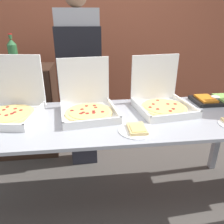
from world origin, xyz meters
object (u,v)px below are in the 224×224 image
at_px(soda_can_silver, 2,63).
at_px(soda_bottle, 13,53).
at_px(pizza_box_far_right, 88,105).
at_px(paper_plate_front_right, 137,129).
at_px(pizza_box_near_left, 161,100).
at_px(pizza_box_near_right, 10,106).
at_px(veggie_tray, 215,100).
at_px(person_server_vest, 80,73).

bearing_deg(soda_can_silver, soda_bottle, 38.27).
relative_size(pizza_box_far_right, soda_bottle, 1.39).
height_order(paper_plate_front_right, soda_bottle, soda_bottle).
height_order(pizza_box_near_left, soda_bottle, soda_bottle).
height_order(pizza_box_near_right, soda_bottle, soda_bottle).
height_order(pizza_box_near_right, pizza_box_far_right, pizza_box_near_right).
bearing_deg(pizza_box_near_right, pizza_box_far_right, 5.78).
bearing_deg(pizza_box_far_right, paper_plate_front_right, -53.14).
xyz_separation_m(pizza_box_near_right, paper_plate_front_right, (0.93, -0.37, -0.07)).
bearing_deg(pizza_box_near_left, pizza_box_far_right, 175.33).
bearing_deg(pizza_box_far_right, soda_can_silver, 130.34).
height_order(pizza_box_near_right, veggie_tray, pizza_box_near_right).
bearing_deg(person_server_vest, soda_can_silver, -16.84).
bearing_deg(pizza_box_near_left, soda_can_silver, 145.15).
bearing_deg(veggie_tray, pizza_box_far_right, -174.05).
xyz_separation_m(pizza_box_near_left, veggie_tray, (0.54, 0.09, -0.05)).
bearing_deg(soda_can_silver, veggie_tray, -18.52).
distance_m(soda_can_silver, person_server_vest, 0.86).
xyz_separation_m(pizza_box_near_right, pizza_box_far_right, (0.60, -0.03, -0.00)).
bearing_deg(pizza_box_far_right, soda_bottle, 124.09).
distance_m(pizza_box_near_right, soda_can_silver, 0.84).
relative_size(veggie_tray, soda_bottle, 1.13).
relative_size(pizza_box_near_left, pizza_box_near_right, 0.94).
relative_size(pizza_box_near_left, veggie_tray, 1.25).
bearing_deg(person_server_vest, soda_bottle, -24.61).
bearing_deg(soda_bottle, paper_plate_front_right, -47.88).
xyz_separation_m(soda_bottle, soda_can_silver, (-0.10, -0.08, -0.09)).
relative_size(pizza_box_near_left, paper_plate_front_right, 1.93).
bearing_deg(person_server_vest, paper_plate_front_right, 113.58).
height_order(veggie_tray, soda_can_silver, soda_can_silver).
bearing_deg(paper_plate_front_right, pizza_box_far_right, 134.09).
bearing_deg(person_server_vest, pizza_box_near_right, 43.96).
distance_m(pizza_box_far_right, soda_bottle, 1.21).
xyz_separation_m(pizza_box_near_right, person_server_vest, (0.54, 0.52, 0.12)).
distance_m(pizza_box_near_left, soda_can_silver, 1.70).
bearing_deg(soda_bottle, pizza_box_near_right, -78.56).
xyz_separation_m(pizza_box_near_left, pizza_box_near_right, (-1.22, 0.00, 0.00)).
height_order(pizza_box_near_right, paper_plate_front_right, pizza_box_near_right).
bearing_deg(paper_plate_front_right, veggie_tray, 29.02).
bearing_deg(pizza_box_near_right, soda_bottle, 110.29).
bearing_deg(pizza_box_far_right, pizza_box_near_right, 169.70).
distance_m(soda_bottle, person_server_vest, 0.80).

